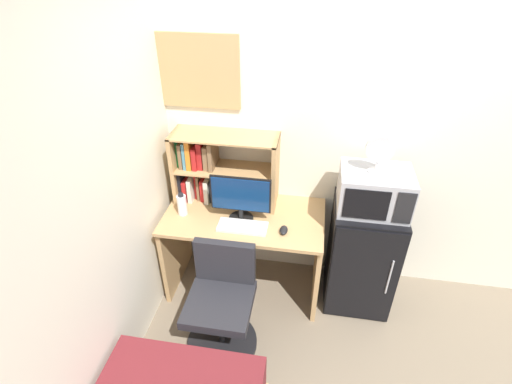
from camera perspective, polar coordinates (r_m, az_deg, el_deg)
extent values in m
cube|color=silver|center=(3.13, 24.20, 6.10)|extent=(6.40, 0.04, 2.60)
cube|color=silver|center=(2.07, -28.96, -10.20)|extent=(0.04, 4.40, 2.60)
cube|color=tan|center=(3.03, -1.76, -3.64)|extent=(1.25, 0.67, 0.03)
cube|color=tan|center=(3.42, -11.75, -7.71)|extent=(0.04, 0.61, 0.74)
cube|color=tan|center=(3.24, 9.08, -10.12)|extent=(0.04, 0.61, 0.74)
cube|color=tan|center=(3.16, -11.49, 3.94)|extent=(0.03, 0.29, 0.58)
cube|color=tan|center=(2.99, 2.89, 2.78)|extent=(0.03, 0.29, 0.58)
cube|color=tan|center=(2.92, -4.74, 8.23)|extent=(0.82, 0.29, 0.01)
cube|color=tan|center=(3.05, -4.50, 3.43)|extent=(0.76, 0.29, 0.01)
cube|color=black|center=(3.25, -10.58, 1.56)|extent=(0.03, 0.24, 0.26)
cube|color=#B21E1E|center=(3.25, -9.94, 0.95)|extent=(0.03, 0.25, 0.19)
cube|color=silver|center=(3.23, -9.24, 1.03)|extent=(0.03, 0.25, 0.21)
cube|color=#B21E1E|center=(3.24, -8.53, 1.36)|extent=(0.02, 0.16, 0.23)
cube|color=brown|center=(3.22, -8.15, 1.21)|extent=(0.02, 0.20, 0.22)
cube|color=#B21E1E|center=(3.22, -7.50, 0.90)|extent=(0.03, 0.20, 0.19)
cube|color=silver|center=(3.20, -6.90, 0.85)|extent=(0.03, 0.24, 0.21)
cube|color=black|center=(3.20, -6.26, 0.80)|extent=(0.02, 0.20, 0.19)
cube|color=#197233|center=(3.19, -5.84, 0.94)|extent=(0.02, 0.21, 0.22)
cube|color=brown|center=(3.18, -5.35, 0.94)|extent=(0.02, 0.22, 0.23)
cube|color=#197233|center=(3.12, -11.08, 6.15)|extent=(0.02, 0.18, 0.23)
cube|color=brown|center=(3.11, -10.61, 5.89)|extent=(0.03, 0.22, 0.21)
cube|color=teal|center=(3.09, -10.06, 5.94)|extent=(0.02, 0.22, 0.22)
cube|color=orange|center=(3.08, -9.48, 6.05)|extent=(0.04, 0.23, 0.24)
cube|color=#B21E1E|center=(3.08, -8.65, 5.54)|extent=(0.03, 0.23, 0.18)
cube|color=#B21E1E|center=(3.06, -7.93, 5.86)|extent=(0.04, 0.20, 0.22)
cube|color=brown|center=(3.05, -7.05, 5.60)|extent=(0.04, 0.21, 0.20)
cube|color=brown|center=(3.03, -6.34, 5.78)|extent=(0.03, 0.23, 0.23)
cylinder|color=black|center=(2.98, -2.22, -3.92)|extent=(0.19, 0.19, 0.02)
cylinder|color=black|center=(2.95, -2.24, -3.17)|extent=(0.04, 0.04, 0.08)
cube|color=black|center=(2.85, -2.29, -0.31)|extent=(0.46, 0.01, 0.29)
cube|color=navy|center=(2.85, -2.31, -0.37)|extent=(0.43, 0.02, 0.27)
cube|color=silver|center=(2.89, -2.00, -5.15)|extent=(0.37, 0.16, 0.02)
ellipsoid|color=black|center=(2.85, 4.12, -5.64)|extent=(0.06, 0.10, 0.04)
cylinder|color=silver|center=(3.04, -10.88, -1.91)|extent=(0.07, 0.07, 0.17)
cylinder|color=black|center=(2.99, -11.07, -0.44)|extent=(0.04, 0.04, 0.02)
cube|color=black|center=(3.24, 15.28, -8.95)|extent=(0.51, 0.49, 0.93)
cube|color=black|center=(3.05, 15.56, -12.12)|extent=(0.49, 0.01, 0.89)
cylinder|color=#B2B2B7|center=(3.05, 19.12, -11.85)|extent=(0.01, 0.01, 0.33)
cube|color=#ADADB2|center=(2.87, 17.08, 0.23)|extent=(0.50, 0.37, 0.30)
cube|color=black|center=(2.70, 15.96, -1.83)|extent=(0.30, 0.01, 0.23)
cube|color=black|center=(2.75, 21.10, -2.28)|extent=(0.12, 0.01, 0.24)
cylinder|color=silver|center=(2.79, 17.35, 2.96)|extent=(0.11, 0.11, 0.01)
cylinder|color=silver|center=(2.77, 17.50, 3.74)|extent=(0.02, 0.02, 0.08)
cylinder|color=silver|center=(2.70, 17.99, 6.09)|extent=(0.19, 0.03, 0.19)
cylinder|color=black|center=(3.15, -5.00, -21.20)|extent=(0.53, 0.53, 0.04)
cylinder|color=black|center=(2.99, -5.20, -18.95)|extent=(0.04, 0.04, 0.41)
cube|color=#232328|center=(2.82, -5.44, -16.17)|extent=(0.46, 0.46, 0.07)
cube|color=#232328|center=(2.80, -4.61, -10.20)|extent=(0.43, 0.06, 0.35)
cube|color=tan|center=(2.95, -8.75, 17.19)|extent=(0.64, 0.02, 0.53)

